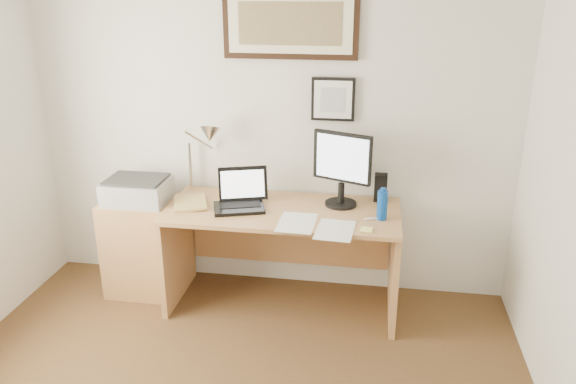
% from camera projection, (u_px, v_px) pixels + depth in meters
% --- Properties ---
extents(wall_back, '(3.50, 0.02, 2.50)m').
position_uv_depth(wall_back, '(270.00, 124.00, 4.03)').
color(wall_back, silver).
rests_on(wall_back, ground).
extents(side_cabinet, '(0.50, 0.40, 0.73)m').
position_uv_depth(side_cabinet, '(142.00, 246.00, 4.18)').
color(side_cabinet, '#AF7A49').
rests_on(side_cabinet, floor).
extents(water_bottle, '(0.07, 0.07, 0.20)m').
position_uv_depth(water_bottle, '(382.00, 205.00, 3.65)').
color(water_bottle, '#0B3F99').
rests_on(water_bottle, desk).
extents(bottle_cap, '(0.04, 0.04, 0.02)m').
position_uv_depth(bottle_cap, '(383.00, 190.00, 3.61)').
color(bottle_cap, '#0B3F99').
rests_on(bottle_cap, water_bottle).
extents(speaker, '(0.09, 0.08, 0.20)m').
position_uv_depth(speaker, '(381.00, 187.00, 3.96)').
color(speaker, black).
rests_on(speaker, desk).
extents(paper_sheet_a, '(0.25, 0.34, 0.00)m').
position_uv_depth(paper_sheet_a, '(297.00, 223.00, 3.62)').
color(paper_sheet_a, white).
rests_on(paper_sheet_a, desk).
extents(paper_sheet_b, '(0.25, 0.34, 0.00)m').
position_uv_depth(paper_sheet_b, '(335.00, 230.00, 3.51)').
color(paper_sheet_b, white).
rests_on(paper_sheet_b, desk).
extents(sticky_pad, '(0.08, 0.08, 0.01)m').
position_uv_depth(sticky_pad, '(367.00, 230.00, 3.51)').
color(sticky_pad, '#FEFE78').
rests_on(sticky_pad, desk).
extents(marker_pen, '(0.14, 0.06, 0.02)m').
position_uv_depth(marker_pen, '(375.00, 218.00, 3.67)').
color(marker_pen, white).
rests_on(marker_pen, desk).
extents(book, '(0.32, 0.36, 0.02)m').
position_uv_depth(book, '(174.00, 204.00, 3.90)').
color(book, tan).
rests_on(book, desk).
extents(desk, '(1.60, 0.70, 0.75)m').
position_uv_depth(desk, '(284.00, 235.00, 4.00)').
color(desk, '#AF7A49').
rests_on(desk, floor).
extents(laptop, '(0.40, 0.39, 0.26)m').
position_uv_depth(laptop, '(240.00, 199.00, 3.86)').
color(laptop, black).
rests_on(laptop, desk).
extents(lcd_monitor, '(0.40, 0.22, 0.52)m').
position_uv_depth(lcd_monitor, '(342.00, 166.00, 3.80)').
color(lcd_monitor, black).
rests_on(lcd_monitor, desk).
extents(printer, '(0.44, 0.34, 0.18)m').
position_uv_depth(printer, '(137.00, 190.00, 4.00)').
color(printer, '#A5A5A7').
rests_on(printer, side_cabinet).
extents(desk_lamp, '(0.29, 0.27, 0.53)m').
position_uv_depth(desk_lamp, '(208.00, 137.00, 3.94)').
color(desk_lamp, silver).
rests_on(desk_lamp, desk).
extents(picture_large, '(0.92, 0.04, 0.47)m').
position_uv_depth(picture_large, '(290.00, 23.00, 3.74)').
color(picture_large, black).
rests_on(picture_large, wall_back).
extents(picture_small, '(0.30, 0.03, 0.30)m').
position_uv_depth(picture_small, '(333.00, 99.00, 3.87)').
color(picture_small, black).
rests_on(picture_small, wall_back).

